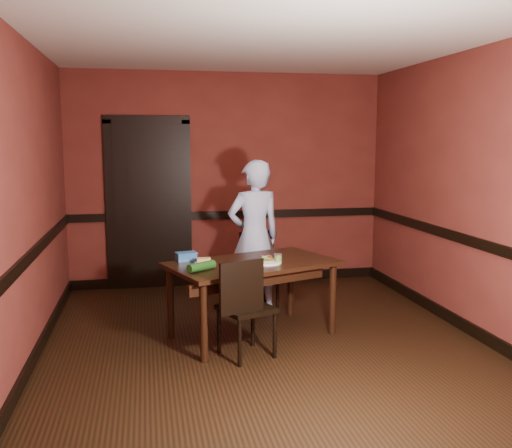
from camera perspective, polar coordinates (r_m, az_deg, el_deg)
name	(u,v)px	position (r m, az deg, el deg)	size (l,w,h in m)	color
floor	(263,341)	(5.41, 0.72, -11.61)	(4.00, 4.50, 0.01)	black
ceiling	(264,40)	(5.16, 0.78, 17.88)	(4.00, 4.50, 0.01)	beige
wall_back	(228,180)	(7.32, -2.85, 4.44)	(4.00, 0.02, 2.70)	maroon
wall_front	(353,238)	(2.96, 9.67, -1.40)	(4.00, 0.02, 2.70)	maroon
wall_left	(28,201)	(5.09, -21.87, 2.16)	(0.02, 4.50, 2.70)	maroon
wall_right	(467,193)	(5.85, 20.33, 2.96)	(0.02, 4.50, 2.70)	maroon
dado_back	(228,215)	(7.35, -2.81, 0.93)	(4.00, 0.03, 0.10)	black
dado_left	(33,254)	(5.15, -21.44, -2.81)	(0.03, 4.50, 0.10)	black
dado_right	(463,239)	(5.90, 19.98, -1.39)	(0.03, 4.50, 0.10)	black
baseboard_back	(229,278)	(7.50, -2.76, -5.45)	(4.00, 0.03, 0.12)	black
baseboard_left	(38,350)	(5.37, -20.96, -11.64)	(0.03, 4.50, 0.12)	black
baseboard_right	(458,322)	(6.09, 19.59, -9.21)	(0.03, 4.50, 0.12)	black
door	(149,202)	(7.23, -10.67, 2.21)	(1.05, 0.07, 2.20)	black
dining_table	(252,299)	(5.44, -0.36, -7.50)	(1.53, 0.86, 0.72)	black
chair_far	(257,273)	(6.17, 0.06, -4.93)	(0.40, 0.40, 0.86)	black
chair_near	(246,307)	(4.93, -0.96, -8.25)	(0.41, 0.41, 0.88)	black
person	(254,237)	(6.12, -0.18, -1.28)	(0.60, 0.39, 1.65)	#AAC4E9
sandwich_plate	(266,261)	(5.29, 1.04, -3.73)	(0.28, 0.28, 0.07)	white
sauce_jar	(278,258)	(5.29, 2.21, -3.47)	(0.08, 0.08, 0.09)	#5D8A3D
cheese_saucer	(204,261)	(5.30, -5.27, -3.74)	(0.17, 0.17, 0.05)	white
food_tub	(186,256)	(5.44, -7.00, -3.24)	(0.21, 0.17, 0.08)	#2F6FB8
wrapped_veg	(202,266)	(5.00, -5.47, -4.25)	(0.08, 0.08, 0.28)	#194715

